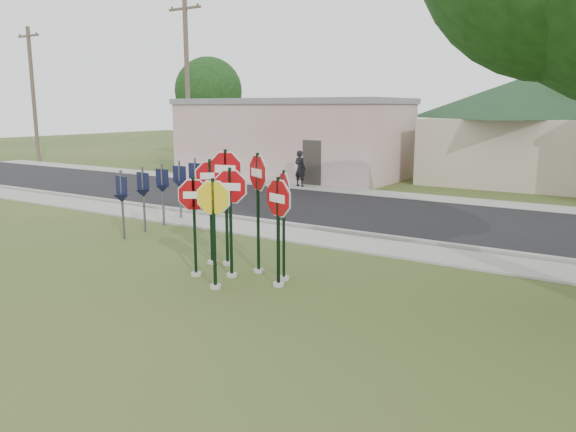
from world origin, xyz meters
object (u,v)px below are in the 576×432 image
Objects in this scene: stop_sign_yellow at (214,220)px; utility_pole_near at (187,84)px; stop_sign_center at (230,207)px; pedestrian at (300,168)px; stop_sign_left at (194,215)px.

stop_sign_yellow is 0.26× the size of utility_pole_near.
stop_sign_center is at bearing 104.98° from stop_sign_yellow.
pedestrian is at bearing 114.63° from stop_sign_yellow.
stop_sign_left reaches higher than pedestrian.
stop_sign_yellow is 1.43× the size of pedestrian.
stop_sign_center reaches higher than stop_sign_left.
stop_sign_left is (-0.95, 0.46, -0.06)m from stop_sign_yellow.
stop_sign_yellow reaches higher than stop_sign_left.
pedestrian is (-5.39, 13.36, -0.50)m from stop_sign_left.
stop_sign_center is 19.95m from utility_pole_near.
stop_sign_left is at bearing 154.01° from stop_sign_yellow.
stop_sign_center is 1.10× the size of stop_sign_left.
stop_sign_center is 0.84m from stop_sign_left.
utility_pole_near reaches higher than stop_sign_left.
stop_sign_yellow is 20.72m from utility_pole_near.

